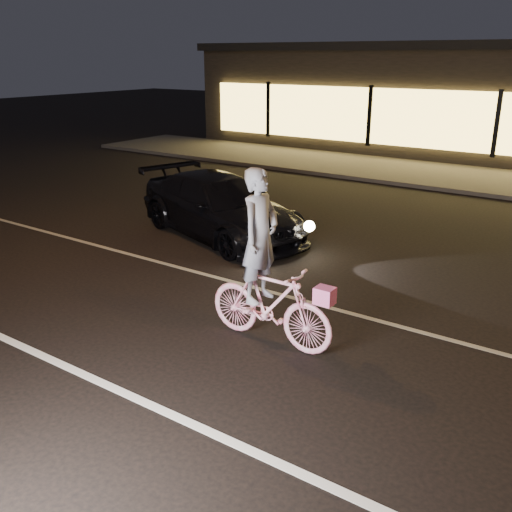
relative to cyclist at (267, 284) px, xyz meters
The scene contains 6 objects.
ground 1.10m from the cyclist, 129.81° to the right, with size 90.00×90.00×0.00m, color black.
lane_stripe_near 2.24m from the cyclist, 102.25° to the right, with size 60.00×0.12×0.01m, color silver.
lane_stripe_far 1.76m from the cyclist, 106.65° to the left, with size 60.00×0.10×0.01m, color gray.
sidewalk 12.51m from the cyclist, 92.02° to the left, with size 30.00×4.00×0.12m, color #383533.
cyclist is the anchor object (origin of this frame).
sedan 4.98m from the cyclist, 135.24° to the left, with size 4.86×3.09×1.31m.
Camera 1 is at (4.32, -5.36, 3.75)m, focal length 40.00 mm.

